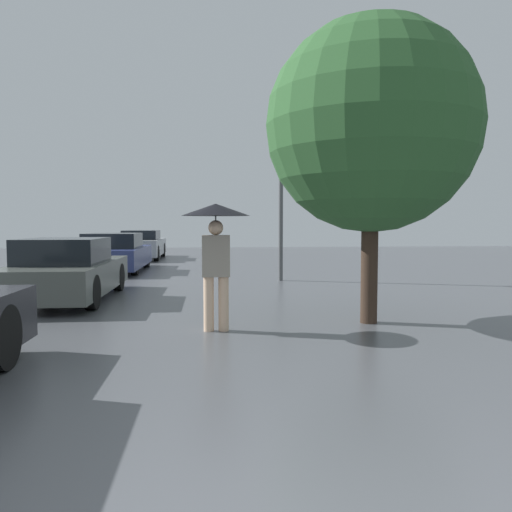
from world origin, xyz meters
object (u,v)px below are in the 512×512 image
(tree, at_px, (371,127))
(street_lamp, at_px, (281,182))
(pedestrian, at_px, (216,232))
(parked_car_third, at_px, (114,254))
(parked_car_farthest, at_px, (142,245))
(parked_car_second, at_px, (67,271))

(tree, height_order, street_lamp, tree)
(pedestrian, distance_m, street_lamp, 6.38)
(parked_car_third, bearing_deg, parked_car_farthest, 88.79)
(parked_car_second, bearing_deg, parked_car_third, 91.81)
(parked_car_farthest, bearing_deg, parked_car_second, -89.66)
(parked_car_second, xyz_separation_m, parked_car_farthest, (-0.07, 11.55, 0.02))
(pedestrian, xyz_separation_m, parked_car_second, (-2.84, 3.11, -0.80))
(parked_car_third, height_order, street_lamp, street_lamp)
(street_lamp, bearing_deg, parked_car_second, -147.75)
(parked_car_third, xyz_separation_m, street_lamp, (4.80, -3.00, 1.99))
(parked_car_farthest, bearing_deg, parked_car_third, -91.21)
(parked_car_second, height_order, parked_car_third, parked_car_second)
(parked_car_third, bearing_deg, tree, -58.48)
(pedestrian, height_order, street_lamp, street_lamp)
(parked_car_third, bearing_deg, parked_car_second, -88.19)
(parked_car_farthest, bearing_deg, tree, -70.04)
(pedestrian, bearing_deg, parked_car_third, 108.57)
(pedestrian, distance_m, parked_car_second, 4.29)
(pedestrian, bearing_deg, parked_car_farthest, 101.24)
(parked_car_second, bearing_deg, pedestrian, -47.53)
(tree, bearing_deg, street_lamp, 95.16)
(parked_car_third, distance_m, tree, 10.43)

